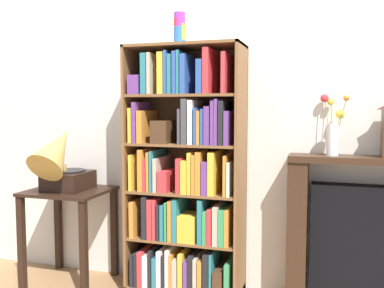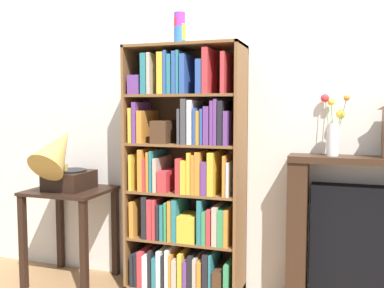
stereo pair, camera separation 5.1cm
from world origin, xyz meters
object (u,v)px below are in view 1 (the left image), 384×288
object	(u,v)px
gramophone	(61,160)
side_table_left	(69,213)
cup_stack	(180,29)
flower_vase	(333,130)
bookshelf	(185,185)

from	to	relation	value
gramophone	side_table_left	bearing A→B (deg)	90.00
side_table_left	gramophone	bearing A→B (deg)	-90.00
cup_stack	flower_vase	size ratio (longest dim) A/B	0.56
bookshelf	side_table_left	distance (m)	0.89
side_table_left	flower_vase	bearing A→B (deg)	4.79
bookshelf	cup_stack	world-z (taller)	cup_stack
cup_stack	side_table_left	world-z (taller)	cup_stack
bookshelf	side_table_left	xyz separation A→B (m)	(-0.85, -0.06, -0.24)
cup_stack	side_table_left	size ratio (longest dim) A/B	0.31
cup_stack	gramophone	size ratio (longest dim) A/B	0.42
bookshelf	side_table_left	bearing A→B (deg)	-175.75
flower_vase	gramophone	bearing A→B (deg)	-172.41
bookshelf	flower_vase	xyz separation A→B (m)	(0.93, 0.09, 0.38)
gramophone	bookshelf	bearing A→B (deg)	10.09
gramophone	flower_vase	size ratio (longest dim) A/B	1.35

